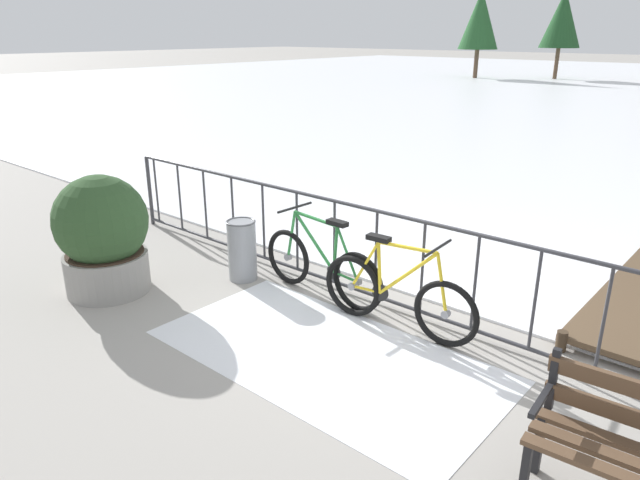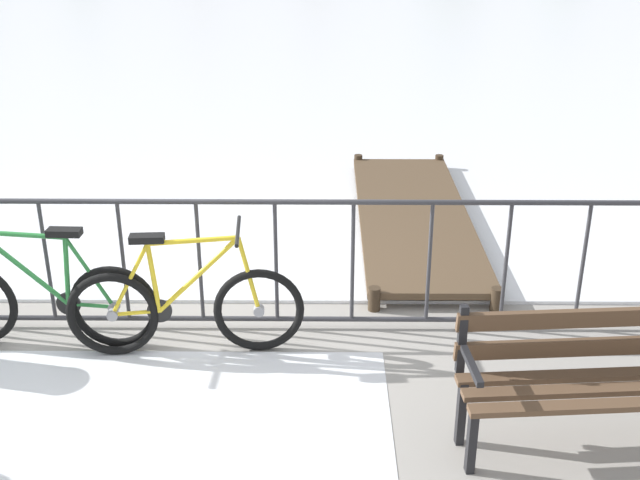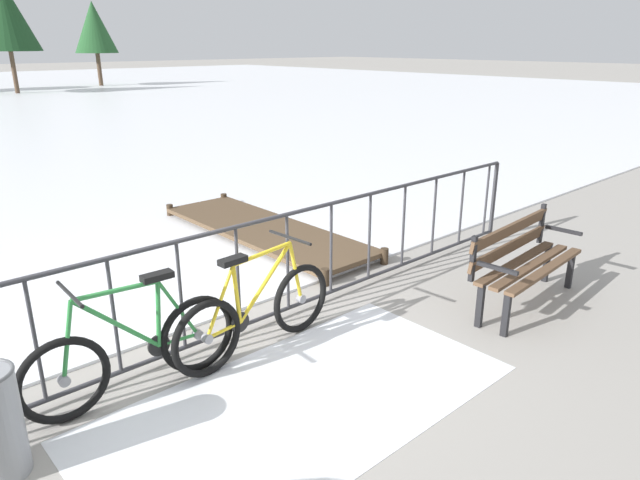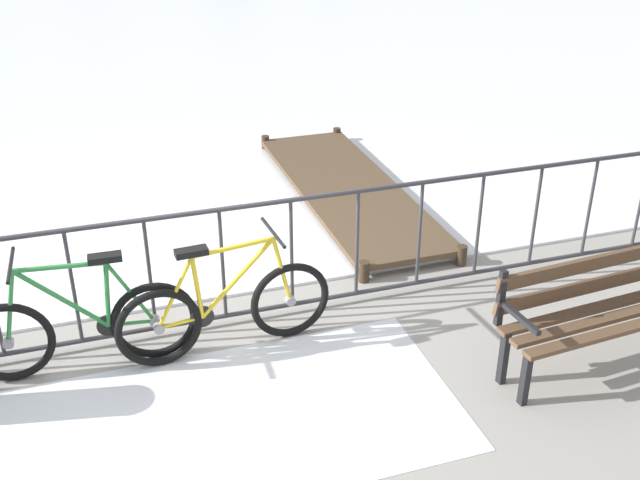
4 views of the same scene
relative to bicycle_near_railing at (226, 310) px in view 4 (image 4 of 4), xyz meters
The scene contains 7 objects.
ground_plane 0.56m from the bicycle_near_railing, 122.11° to the left, with size 160.00×160.00×0.00m, color #9E9991.
snow_patch 0.94m from the bicycle_near_railing, 103.36° to the right, with size 3.27×1.67×0.01m, color white.
railing_fence 0.47m from the bicycle_near_railing, 122.11° to the left, with size 9.06×0.06×1.07m.
bicycle_near_railing is the anchor object (origin of this frame).
bicycle_second 1.06m from the bicycle_near_railing, behind, with size 1.71×0.52×0.97m.
park_bench 2.79m from the bicycle_near_railing, 21.41° to the right, with size 1.63×0.60×0.89m.
wooden_dock 3.11m from the bicycle_near_railing, 52.18° to the left, with size 1.10×3.67×0.20m.
Camera 4 is at (-0.63, -5.30, 3.53)m, focal length 42.73 mm.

